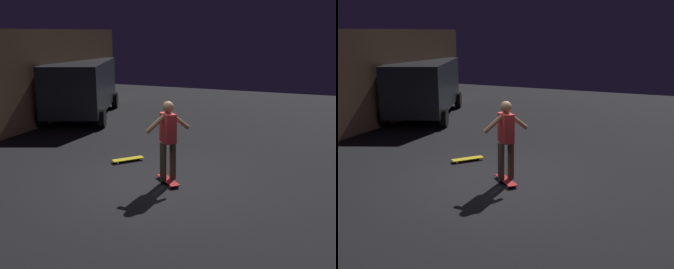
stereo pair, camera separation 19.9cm
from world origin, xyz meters
The scene contains 5 objects.
ground_plane centered at (0.00, 0.00, 0.00)m, with size 28.00×28.00×0.00m, color black.
parked_van centered at (5.23, 5.15, 1.16)m, with size 4.98×3.60×2.03m.
skateboard_ridden centered at (0.14, -0.31, 0.06)m, with size 0.68×0.70×0.07m.
skateboard_spare centered at (1.10, 1.12, 0.06)m, with size 0.72×0.67×0.07m.
skater centered at (0.14, -0.31, 1.04)m, with size 0.77×0.74×1.67m.
Camera 2 is at (-7.12, -3.44, 3.10)m, focal length 42.78 mm.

